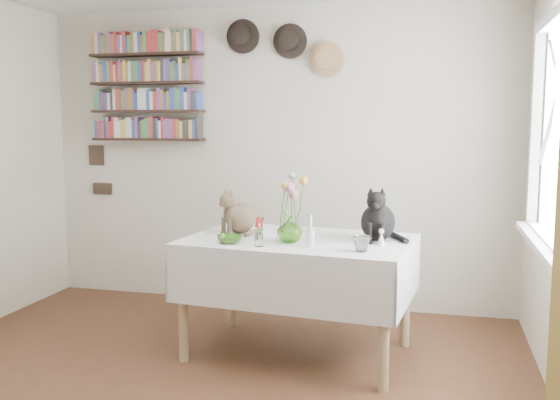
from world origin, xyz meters
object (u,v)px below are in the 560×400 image
(tabby_cat, at_px, (241,210))
(flower_vase, at_px, (290,229))
(dining_table, at_px, (298,267))
(black_cat, at_px, (378,212))
(bookshelf_unit, at_px, (147,88))

(tabby_cat, distance_m, flower_vase, 0.49)
(dining_table, distance_m, flower_vase, 0.31)
(flower_vase, bearing_deg, tabby_cat, 147.84)
(dining_table, xyz_separation_m, black_cat, (0.51, 0.09, 0.37))
(dining_table, height_order, flower_vase, flower_vase)
(dining_table, bearing_deg, tabby_cat, 164.17)
(dining_table, height_order, black_cat, black_cat)
(dining_table, distance_m, tabby_cat, 0.57)
(dining_table, xyz_separation_m, tabby_cat, (-0.44, 0.12, 0.35))
(tabby_cat, bearing_deg, flower_vase, 2.87)
(tabby_cat, height_order, bookshelf_unit, bookshelf_unit)
(tabby_cat, relative_size, bookshelf_unit, 0.31)
(dining_table, bearing_deg, black_cat, 9.60)
(dining_table, height_order, bookshelf_unit, bookshelf_unit)
(black_cat, distance_m, bookshelf_unit, 2.44)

